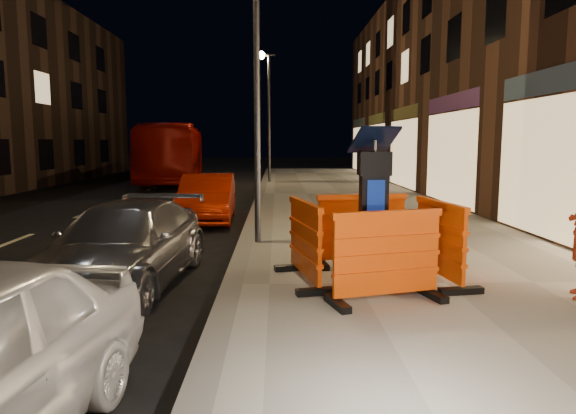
{
  "coord_description": "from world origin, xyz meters",
  "views": [
    {
      "loc": [
        0.63,
        -6.95,
        2.13
      ],
      "look_at": [
        0.8,
        1.0,
        1.1
      ],
      "focal_mm": 32.0,
      "sensor_mm": 36.0,
      "label": 1
    }
  ],
  "objects_px": {
    "barrier_bldgside": "(440,241)",
    "bus_doubledecker": "(174,183)",
    "barrier_front": "(387,257)",
    "barrier_kerbside": "(305,242)",
    "parking_kiosk": "(373,210)",
    "barrier_back": "(361,230)",
    "car_silver": "(125,286)",
    "car_red": "(208,221)"
  },
  "relations": [
    {
      "from": "parking_kiosk",
      "to": "barrier_back",
      "type": "relative_size",
      "value": 1.4
    },
    {
      "from": "barrier_back",
      "to": "barrier_kerbside",
      "type": "xyz_separation_m",
      "value": [
        -0.95,
        -0.95,
        0.0
      ]
    },
    {
      "from": "parking_kiosk",
      "to": "bus_doubledecker",
      "type": "bearing_deg",
      "value": 98.3
    },
    {
      "from": "barrier_kerbside",
      "to": "car_red",
      "type": "xyz_separation_m",
      "value": [
        -2.23,
        6.49,
        -0.72
      ]
    },
    {
      "from": "barrier_kerbside",
      "to": "barrier_bldgside",
      "type": "distance_m",
      "value": 1.9
    },
    {
      "from": "car_silver",
      "to": "car_red",
      "type": "relative_size",
      "value": 1.1
    },
    {
      "from": "barrier_back",
      "to": "bus_doubledecker",
      "type": "relative_size",
      "value": 0.14
    },
    {
      "from": "barrier_front",
      "to": "barrier_kerbside",
      "type": "height_order",
      "value": "same"
    },
    {
      "from": "barrier_bldgside",
      "to": "barrier_front",
      "type": "bearing_deg",
      "value": 126.32
    },
    {
      "from": "barrier_kerbside",
      "to": "car_red",
      "type": "relative_size",
      "value": 0.39
    },
    {
      "from": "barrier_back",
      "to": "barrier_kerbside",
      "type": "height_order",
      "value": "same"
    },
    {
      "from": "barrier_back",
      "to": "car_silver",
      "type": "bearing_deg",
      "value": -178.25
    },
    {
      "from": "parking_kiosk",
      "to": "barrier_front",
      "type": "bearing_deg",
      "value": -100.68
    },
    {
      "from": "barrier_front",
      "to": "car_silver",
      "type": "distance_m",
      "value": 3.88
    },
    {
      "from": "barrier_bldgside",
      "to": "parking_kiosk",
      "type": "bearing_deg",
      "value": 81.32
    },
    {
      "from": "car_red",
      "to": "bus_doubledecker",
      "type": "height_order",
      "value": "bus_doubledecker"
    },
    {
      "from": "barrier_bldgside",
      "to": "bus_doubledecker",
      "type": "height_order",
      "value": "bus_doubledecker"
    },
    {
      "from": "parking_kiosk",
      "to": "barrier_front",
      "type": "distance_m",
      "value": 1.05
    },
    {
      "from": "barrier_bldgside",
      "to": "bus_doubledecker",
      "type": "bearing_deg",
      "value": 12.79
    },
    {
      "from": "barrier_front",
      "to": "barrier_kerbside",
      "type": "bearing_deg",
      "value": 119.32
    },
    {
      "from": "barrier_bldgside",
      "to": "car_red",
      "type": "relative_size",
      "value": 0.39
    },
    {
      "from": "parking_kiosk",
      "to": "barrier_back",
      "type": "bearing_deg",
      "value": 79.32
    },
    {
      "from": "car_silver",
      "to": "bus_doubledecker",
      "type": "height_order",
      "value": "bus_doubledecker"
    },
    {
      "from": "barrier_bldgside",
      "to": "bus_doubledecker",
      "type": "relative_size",
      "value": 0.14
    },
    {
      "from": "barrier_kerbside",
      "to": "barrier_back",
      "type": "bearing_deg",
      "value": -57.68
    },
    {
      "from": "barrier_back",
      "to": "bus_doubledecker",
      "type": "height_order",
      "value": "bus_doubledecker"
    },
    {
      "from": "car_red",
      "to": "bus_doubledecker",
      "type": "bearing_deg",
      "value": 102.49
    },
    {
      "from": "barrier_front",
      "to": "barrier_back",
      "type": "bearing_deg",
      "value": 74.32
    },
    {
      "from": "parking_kiosk",
      "to": "car_red",
      "type": "bearing_deg",
      "value": 105.44
    },
    {
      "from": "car_red",
      "to": "bus_doubledecker",
      "type": "relative_size",
      "value": 0.36
    },
    {
      "from": "bus_doubledecker",
      "to": "barrier_bldgside",
      "type": "bearing_deg",
      "value": -74.65
    },
    {
      "from": "barrier_kerbside",
      "to": "barrier_bldgside",
      "type": "xyz_separation_m",
      "value": [
        1.9,
        0.0,
        0.0
      ]
    },
    {
      "from": "barrier_kerbside",
      "to": "barrier_bldgside",
      "type": "height_order",
      "value": "same"
    },
    {
      "from": "barrier_back",
      "to": "car_silver",
      "type": "height_order",
      "value": "barrier_back"
    },
    {
      "from": "parking_kiosk",
      "to": "barrier_kerbside",
      "type": "height_order",
      "value": "parking_kiosk"
    },
    {
      "from": "barrier_back",
      "to": "bus_doubledecker",
      "type": "xyz_separation_m",
      "value": [
        -6.63,
        18.34,
        -0.72
      ]
    },
    {
      "from": "parking_kiosk",
      "to": "bus_doubledecker",
      "type": "relative_size",
      "value": 0.19
    },
    {
      "from": "barrier_back",
      "to": "bus_doubledecker",
      "type": "bearing_deg",
      "value": 102.21
    },
    {
      "from": "barrier_back",
      "to": "car_red",
      "type": "distance_m",
      "value": 6.43
    },
    {
      "from": "parking_kiosk",
      "to": "barrier_front",
      "type": "xyz_separation_m",
      "value": [
        0.0,
        -0.95,
        -0.45
      ]
    },
    {
      "from": "barrier_bldgside",
      "to": "barrier_back",
      "type": "bearing_deg",
      "value": 36.32
    },
    {
      "from": "parking_kiosk",
      "to": "car_red",
      "type": "xyz_separation_m",
      "value": [
        -3.18,
        6.49,
        -1.17
      ]
    }
  ]
}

